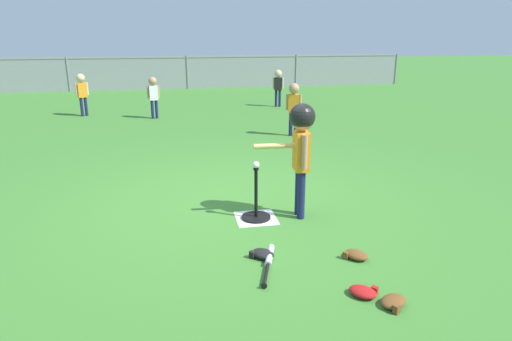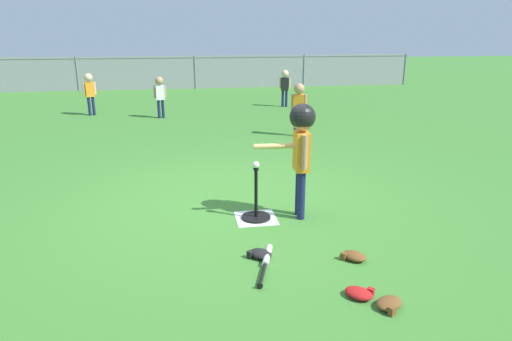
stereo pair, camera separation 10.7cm
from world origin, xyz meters
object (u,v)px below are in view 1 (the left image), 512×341
glove_tossed_aside (393,302)px  baseball_on_tee (256,165)px  spare_bat_silver (269,259)px  glove_outfield_drop (356,255)px  fielder_near_right (153,92)px  batter_child (301,138)px  fielder_deep_right (82,89)px  fielder_near_left (294,102)px  glove_near_bats (363,292)px  fielder_deep_left (278,83)px  glove_by_plate (263,254)px  batting_tee (256,211)px

glove_tossed_aside → baseball_on_tee: bearing=111.3°
spare_bat_silver → glove_outfield_drop: (0.79, -0.08, 0.01)m
baseball_on_tee → fielder_near_right: fielder_near_right is taller
batter_child → fielder_deep_right: 7.71m
baseball_on_tee → spare_bat_silver: 1.14m
fielder_near_right → fielder_near_left: size_ratio=0.94×
fielder_near_right → spare_bat_silver: bearing=-80.9°
batter_child → glove_outfield_drop: (0.24, -1.03, -0.86)m
batter_child → fielder_near_right: size_ratio=1.30×
fielder_deep_right → glove_near_bats: (3.45, -8.53, -0.61)m
fielder_deep_left → glove_by_plate: size_ratio=3.63×
fielder_deep_left → glove_near_bats: 9.16m
baseball_on_tee → fielder_deep_left: fielder_deep_left is taller
batting_tee → fielder_near_right: bearing=101.2°
fielder_deep_right → glove_by_plate: bearing=-70.1°
fielder_deep_right → fielder_deep_left: fielder_deep_right is taller
batting_tee → glove_by_plate: (-0.11, -0.88, -0.05)m
fielder_near_right → glove_by_plate: (1.12, -7.12, -0.59)m
glove_by_plate → fielder_deep_right: bearing=109.9°
baseball_on_tee → glove_tossed_aside: baseball_on_tee is taller
baseball_on_tee → glove_tossed_aside: 2.01m
baseball_on_tee → glove_outfield_drop: size_ratio=0.27×
fielder_deep_left → glove_outfield_drop: bearing=-98.8°
fielder_near_left → glove_near_bats: (-0.95, -5.49, -0.62)m
spare_bat_silver → glove_by_plate: glove_by_plate is taller
fielder_deep_right → glove_outfield_drop: (3.63, -7.95, -0.61)m
baseball_on_tee → batter_child: batter_child is taller
fielder_near_left → glove_tossed_aside: fielder_near_left is taller
fielder_near_left → glove_near_bats: fielder_near_left is taller
batting_tee → batter_child: batter_child is taller
fielder_deep_right → glove_tossed_aside: (3.62, -8.69, -0.61)m
baseball_on_tee → glove_by_plate: 1.06m
fielder_deep_right → fielder_near_left: bearing=-34.7°
glove_outfield_drop → glove_tossed_aside: bearing=-91.3°
glove_near_bats → spare_bat_silver: bearing=132.8°
fielder_deep_right → fielder_deep_left: (4.94, 0.49, -0.02)m
batter_child → glove_outfield_drop: 1.36m
baseball_on_tee → fielder_deep_left: size_ratio=0.08×
fielder_near_right → glove_outfield_drop: fielder_near_right is taller
fielder_near_right → glove_tossed_aside: fielder_near_right is taller
batter_child → glove_near_bats: (0.06, -1.61, -0.86)m
baseball_on_tee → fielder_deep_left: bearing=74.7°
spare_bat_silver → glove_tossed_aside: bearing=-46.7°
glove_by_plate → glove_outfield_drop: same height
batting_tee → glove_tossed_aside: size_ratio=2.13×
glove_by_plate → glove_outfield_drop: 0.84m
fielder_deep_left → glove_outfield_drop: 8.57m
batting_tee → glove_by_plate: bearing=-97.0°
glove_near_bats → batter_child: bearing=92.0°
baseball_on_tee → fielder_deep_left: (2.02, 7.39, 0.02)m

